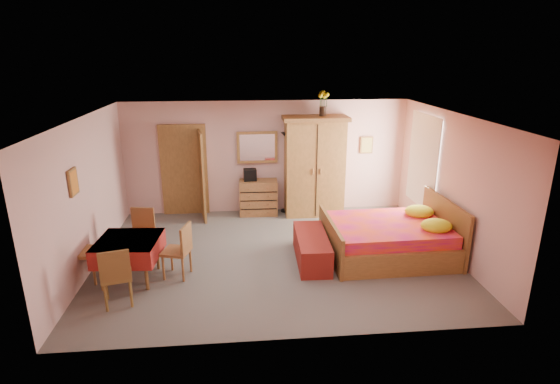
{
  "coord_description": "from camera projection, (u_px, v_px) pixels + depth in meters",
  "views": [
    {
      "loc": [
        -0.63,
        -7.38,
        3.62
      ],
      "look_at": [
        0.1,
        0.3,
        1.15
      ],
      "focal_mm": 28.0,
      "sensor_mm": 36.0,
      "label": 1
    }
  ],
  "objects": [
    {
      "name": "wall_left",
      "position": [
        87.0,
        195.0,
        7.47
      ],
      "size": [
        0.1,
        5.0,
        2.6
      ],
      "primitive_type": "cube",
      "color": "#D7A39C",
      "rests_on": "floor"
    },
    {
      "name": "wardrobe",
      "position": [
        314.0,
        166.0,
        9.95
      ],
      "size": [
        1.46,
        0.76,
        2.28
      ],
      "primitive_type": "cube",
      "rotation": [
        0.0,
        0.0,
        -0.01
      ],
      "color": "#AC783A",
      "rests_on": "floor"
    },
    {
      "name": "sunflower_vase",
      "position": [
        323.0,
        103.0,
        9.59
      ],
      "size": [
        0.24,
        0.24,
        0.55
      ],
      "primitive_type": "cube",
      "rotation": [
        0.0,
        0.0,
        -0.07
      ],
      "color": "yellow",
      "rests_on": "wardrobe"
    },
    {
      "name": "dining_table",
      "position": [
        130.0,
        259.0,
        7.21
      ],
      "size": [
        1.05,
        1.05,
        0.72
      ],
      "primitive_type": "cube",
      "rotation": [
        0.0,
        0.0,
        -0.08
      ],
      "color": "maroon",
      "rests_on": "floor"
    },
    {
      "name": "window",
      "position": [
        423.0,
        161.0,
        9.14
      ],
      "size": [
        0.08,
        1.4,
        1.95
      ],
      "primitive_type": "cube",
      "color": "white",
      "rests_on": "wall_right"
    },
    {
      "name": "wall_right",
      "position": [
        451.0,
        184.0,
        8.05
      ],
      "size": [
        0.1,
        5.0,
        2.6
      ],
      "primitive_type": "cube",
      "color": "#D7A39C",
      "rests_on": "floor"
    },
    {
      "name": "chair_west",
      "position": [
        86.0,
        251.0,
        7.16
      ],
      "size": [
        0.53,
        0.53,
        1.02
      ],
      "primitive_type": "cube",
      "rotation": [
        0.0,
        0.0,
        -1.71
      ],
      "color": "#AF723B",
      "rests_on": "floor"
    },
    {
      "name": "chair_south",
      "position": [
        116.0,
        275.0,
        6.47
      ],
      "size": [
        0.52,
        0.52,
        0.94
      ],
      "primitive_type": "cube",
      "rotation": [
        0.0,
        0.0,
        0.25
      ],
      "color": "olive",
      "rests_on": "floor"
    },
    {
      "name": "doorway",
      "position": [
        184.0,
        171.0,
        10.01
      ],
      "size": [
        1.06,
        0.12,
        2.15
      ],
      "primitive_type": "cube",
      "color": "#9E6B35",
      "rests_on": "floor"
    },
    {
      "name": "chair_east",
      "position": [
        176.0,
        251.0,
        7.28
      ],
      "size": [
        0.52,
        0.52,
        0.93
      ],
      "primitive_type": "cube",
      "rotation": [
        0.0,
        0.0,
        1.3
      ],
      "color": "#A36737",
      "rests_on": "floor"
    },
    {
      "name": "wall_front",
      "position": [
        293.0,
        249.0,
        5.39
      ],
      "size": [
        6.5,
        0.1,
        2.6
      ],
      "primitive_type": "cube",
      "color": "#D7A39C",
      "rests_on": "floor"
    },
    {
      "name": "bench",
      "position": [
        312.0,
        248.0,
        7.89
      ],
      "size": [
        0.59,
        1.48,
        0.49
      ],
      "primitive_type": "cube",
      "rotation": [
        0.0,
        0.0,
        -0.03
      ],
      "color": "maroon",
      "rests_on": "floor"
    },
    {
      "name": "chest_of_drawers",
      "position": [
        258.0,
        197.0,
        10.13
      ],
      "size": [
        0.88,
        0.45,
        0.82
      ],
      "primitive_type": "cube",
      "rotation": [
        0.0,
        0.0,
        -0.02
      ],
      "color": "#955E32",
      "rests_on": "floor"
    },
    {
      "name": "bed",
      "position": [
        388.0,
        229.0,
        8.02
      ],
      "size": [
        2.3,
        1.83,
        1.05
      ],
      "primitive_type": "cube",
      "rotation": [
        0.0,
        0.0,
        0.02
      ],
      "color": "#CB136A",
      "rests_on": "floor"
    },
    {
      "name": "stereo",
      "position": [
        250.0,
        175.0,
        9.96
      ],
      "size": [
        0.3,
        0.23,
        0.27
      ],
      "primitive_type": "cube",
      "rotation": [
        0.0,
        0.0,
        0.06
      ],
      "color": "black",
      "rests_on": "chest_of_drawers"
    },
    {
      "name": "wall_back",
      "position": [
        267.0,
        157.0,
        10.13
      ],
      "size": [
        6.5,
        0.1,
        2.6
      ],
      "primitive_type": "cube",
      "color": "#D7A39C",
      "rests_on": "floor"
    },
    {
      "name": "picture_back",
      "position": [
        367.0,
        145.0,
        10.24
      ],
      "size": [
        0.3,
        0.04,
        0.4
      ],
      "primitive_type": "cube",
      "color": "#D8BF59",
      "rests_on": "wall_back"
    },
    {
      "name": "wall_mirror",
      "position": [
        257.0,
        147.0,
        9.98
      ],
      "size": [
        0.93,
        0.07,
        0.73
      ],
      "primitive_type": "cube",
      "rotation": [
        0.0,
        0.0,
        0.03
      ],
      "color": "silver",
      "rests_on": "wall_back"
    },
    {
      "name": "picture_left",
      "position": [
        73.0,
        182.0,
        6.78
      ],
      "size": [
        0.04,
        0.32,
        0.42
      ],
      "primitive_type": "cube",
      "color": "orange",
      "rests_on": "wall_left"
    },
    {
      "name": "chair_north",
      "position": [
        140.0,
        236.0,
        7.86
      ],
      "size": [
        0.5,
        0.5,
        0.94
      ],
      "primitive_type": "cube",
      "rotation": [
        0.0,
        0.0,
        2.96
      ],
      "color": "#AD7B3A",
      "rests_on": "floor"
    },
    {
      "name": "floor_lamp",
      "position": [
        286.0,
        173.0,
        10.15
      ],
      "size": [
        0.28,
        0.28,
        1.89
      ],
      "primitive_type": "cube",
      "rotation": [
        0.0,
        0.0,
        0.18
      ],
      "color": "black",
      "rests_on": "floor"
    },
    {
      "name": "ceiling",
      "position": [
        276.0,
        116.0,
        7.36
      ],
      "size": [
        6.5,
        6.5,
        0.0
      ],
      "primitive_type": "plane",
      "rotation": [
        3.14,
        0.0,
        0.0
      ],
      "color": "brown",
      "rests_on": "wall_back"
    },
    {
      "name": "floor",
      "position": [
        276.0,
        256.0,
        8.16
      ],
      "size": [
        6.5,
        6.5,
        0.0
      ],
      "primitive_type": "plane",
      "color": "slate",
      "rests_on": "ground"
    }
  ]
}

